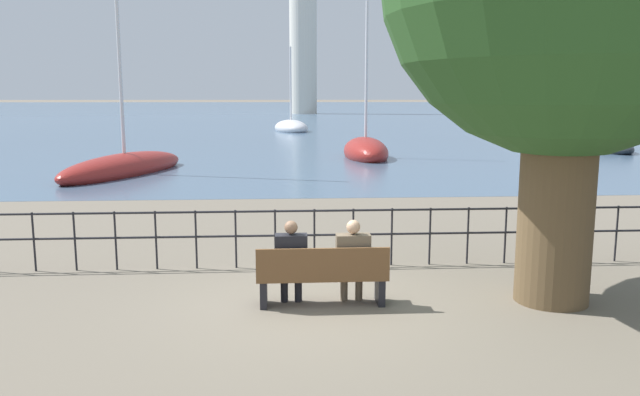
% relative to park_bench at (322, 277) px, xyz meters
% --- Properties ---
extents(ground_plane, '(1000.00, 1000.00, 0.00)m').
position_rel_park_bench_xyz_m(ground_plane, '(0.00, 0.06, -0.44)').
color(ground_plane, '#706656').
extents(harbor_water, '(600.00, 300.00, 0.01)m').
position_rel_park_bench_xyz_m(harbor_water, '(0.00, 159.67, -0.43)').
color(harbor_water, '#47607A').
rests_on(harbor_water, ground_plane).
extents(park_bench, '(1.92, 0.45, 0.90)m').
position_rel_park_bench_xyz_m(park_bench, '(0.00, 0.00, 0.00)').
color(park_bench, brown).
rests_on(park_bench, ground_plane).
extents(seated_person_left, '(0.46, 0.35, 1.27)m').
position_rel_park_bench_xyz_m(seated_person_left, '(-0.45, 0.08, 0.26)').
color(seated_person_left, black).
rests_on(seated_person_left, ground_plane).
extents(seated_person_right, '(0.50, 0.35, 1.27)m').
position_rel_park_bench_xyz_m(seated_person_right, '(0.45, 0.07, 0.26)').
color(seated_person_right, brown).
rests_on(seated_person_right, ground_plane).
extents(promenade_railing, '(15.44, 0.04, 1.05)m').
position_rel_park_bench_xyz_m(promenade_railing, '(-0.00, 2.15, 0.26)').
color(promenade_railing, black).
rests_on(promenade_railing, ground_plane).
extents(sailboat_0, '(2.13, 5.65, 7.98)m').
position_rel_park_bench_xyz_m(sailboat_0, '(3.64, 21.99, -0.11)').
color(sailboat_0, maroon).
rests_on(sailboat_0, ground_plane).
extents(sailboat_1, '(3.80, 6.00, 7.63)m').
position_rel_park_bench_xyz_m(sailboat_1, '(0.37, 45.69, -0.13)').
color(sailboat_1, silver).
rests_on(sailboat_1, ground_plane).
extents(sailboat_2, '(4.37, 8.12, 8.13)m').
position_rel_park_bench_xyz_m(sailboat_2, '(21.44, 44.06, -0.19)').
color(sailboat_2, silver).
rests_on(sailboat_2, ground_plane).
extents(sailboat_3, '(4.46, 8.08, 10.59)m').
position_rel_park_bench_xyz_m(sailboat_3, '(-6.73, 16.16, -0.15)').
color(sailboat_3, maroon).
rests_on(sailboat_3, ground_plane).
extents(sailboat_4, '(3.10, 7.63, 11.78)m').
position_rel_park_bench_xyz_m(sailboat_4, '(17.81, 25.90, -0.14)').
color(sailboat_4, black).
rests_on(sailboat_4, ground_plane).
extents(harbor_lighthouse, '(4.68, 4.68, 29.16)m').
position_rel_park_bench_xyz_m(harbor_lighthouse, '(3.53, 100.84, 13.12)').
color(harbor_lighthouse, silver).
rests_on(harbor_lighthouse, ground_plane).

